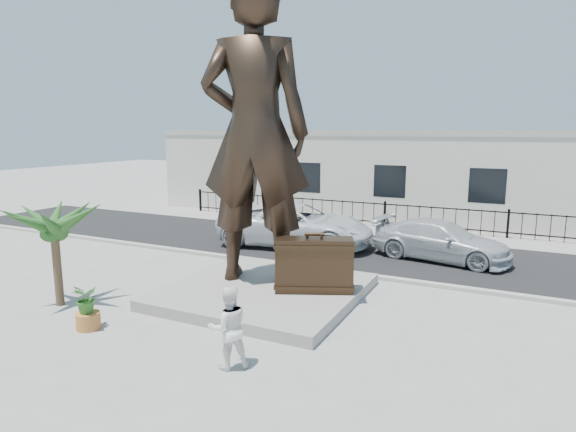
# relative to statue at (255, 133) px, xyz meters

# --- Properties ---
(ground) EXTENTS (100.00, 100.00, 0.00)m
(ground) POSITION_rel_statue_xyz_m (1.08, -2.04, -4.63)
(ground) COLOR #9E9991
(ground) RESTS_ON ground
(street) EXTENTS (40.00, 7.00, 0.01)m
(street) POSITION_rel_statue_xyz_m (1.08, 5.96, -4.62)
(street) COLOR black
(street) RESTS_ON ground
(curb) EXTENTS (40.00, 0.25, 0.12)m
(curb) POSITION_rel_statue_xyz_m (1.08, 2.46, -4.57)
(curb) COLOR #A5A399
(curb) RESTS_ON ground
(far_sidewalk) EXTENTS (40.00, 2.50, 0.02)m
(far_sidewalk) POSITION_rel_statue_xyz_m (1.08, 9.96, -4.62)
(far_sidewalk) COLOR #9E9991
(far_sidewalk) RESTS_ON ground
(plinth) EXTENTS (5.20, 5.20, 0.30)m
(plinth) POSITION_rel_statue_xyz_m (0.58, -0.54, -4.48)
(plinth) COLOR gray
(plinth) RESTS_ON ground
(fence) EXTENTS (22.00, 0.10, 1.20)m
(fence) POSITION_rel_statue_xyz_m (1.08, 10.76, -4.03)
(fence) COLOR black
(fence) RESTS_ON ground
(building) EXTENTS (28.00, 7.00, 4.40)m
(building) POSITION_rel_statue_xyz_m (1.08, 14.96, -2.43)
(building) COLOR silver
(building) RESTS_ON ground
(statue) EXTENTS (3.65, 2.97, 8.65)m
(statue) POSITION_rel_statue_xyz_m (0.00, 0.00, 0.00)
(statue) COLOR black
(statue) RESTS_ON plinth
(suitcase) EXTENTS (2.21, 1.47, 1.49)m
(suitcase) POSITION_rel_statue_xyz_m (2.00, -0.30, -3.58)
(suitcase) COLOR #2F2014
(suitcase) RESTS_ON plinth
(tourist) EXTENTS (1.03, 1.03, 1.69)m
(tourist) POSITION_rel_statue_xyz_m (1.96, -4.54, -3.78)
(tourist) COLOR white
(tourist) RESTS_ON ground
(car_white) EXTENTS (6.57, 3.58, 1.75)m
(car_white) POSITION_rel_statue_xyz_m (-1.22, 5.39, -3.74)
(car_white) COLOR silver
(car_white) RESTS_ON street
(car_silver) EXTENTS (5.20, 2.79, 1.43)m
(car_silver) POSITION_rel_statue_xyz_m (4.48, 5.76, -3.90)
(car_silver) COLOR silver
(car_silver) RESTS_ON street
(worker) EXTENTS (1.12, 0.82, 1.56)m
(worker) POSITION_rel_statue_xyz_m (-4.50, 10.25, -3.83)
(worker) COLOR orange
(worker) RESTS_ON far_sidewalk
(palm_tree) EXTENTS (1.80, 1.80, 3.20)m
(palm_tree) POSITION_rel_statue_xyz_m (-4.10, -3.61, -4.63)
(palm_tree) COLOR #244F1C
(palm_tree) RESTS_ON ground
(planter) EXTENTS (0.56, 0.56, 0.40)m
(planter) POSITION_rel_statue_xyz_m (-2.11, -4.42, -4.43)
(planter) COLOR #BC7132
(planter) RESTS_ON ground
(shrub) EXTENTS (0.76, 0.70, 0.70)m
(shrub) POSITION_rel_statue_xyz_m (-2.11, -4.42, -3.87)
(shrub) COLOR #2F6821
(shrub) RESTS_ON planter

